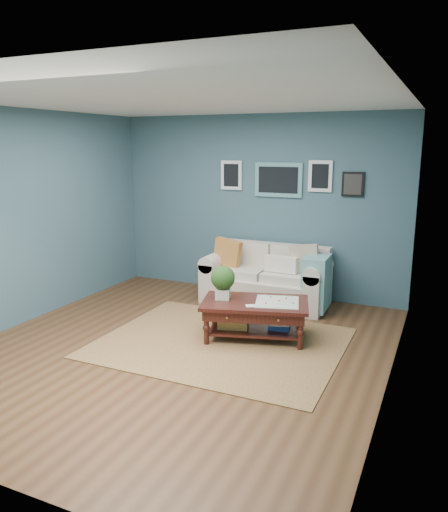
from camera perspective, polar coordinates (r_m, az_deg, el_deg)
The scene contains 4 objects.
room_shell at distance 5.40m, azimuth -5.20°, elevation 3.03°, with size 5.00×5.02×2.70m.
area_rug at distance 5.88m, azimuth -0.37°, elevation -9.86°, with size 2.73×2.18×0.01m, color brown.
loveseat at distance 7.21m, azimuth 5.44°, elevation -2.52°, with size 1.81×0.82×0.93m.
coffee_table at distance 5.91m, azimuth 2.94°, elevation -5.87°, with size 1.38×1.03×0.86m.
Camera 1 is at (2.65, -4.57, 2.25)m, focal length 35.00 mm.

